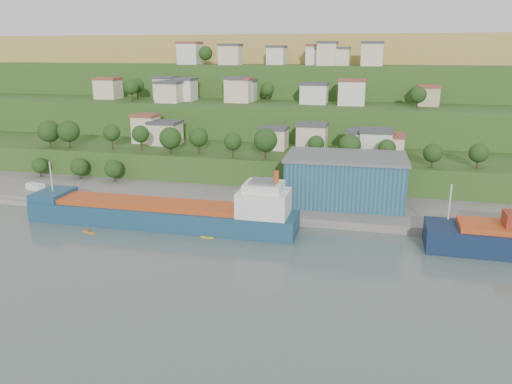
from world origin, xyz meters
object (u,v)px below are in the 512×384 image
(cargo_ship_near, at_px, (169,215))
(caravan, at_px, (36,188))
(warehouse, at_px, (345,179))
(kayak_orange, at_px, (89,232))

(cargo_ship_near, height_order, caravan, cargo_ship_near)
(caravan, bearing_deg, warehouse, 20.12)
(kayak_orange, bearing_deg, warehouse, 49.53)
(warehouse, relative_size, caravan, 5.68)
(warehouse, bearing_deg, cargo_ship_near, -152.07)
(caravan, height_order, kayak_orange, caravan)
(warehouse, relative_size, kayak_orange, 8.84)
(warehouse, distance_m, kayak_orange, 65.54)
(caravan, xyz_separation_m, kayak_orange, (31.49, -23.20, -2.24))
(cargo_ship_near, xyz_separation_m, warehouse, (40.03, 23.22, 5.71))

